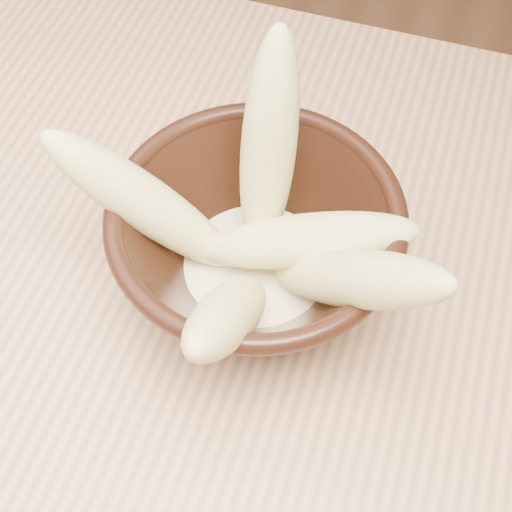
% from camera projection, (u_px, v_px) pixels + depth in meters
% --- Properties ---
extents(table, '(1.20, 0.80, 0.75)m').
position_uv_depth(table, '(455.00, 450.00, 0.59)').
color(table, tan).
rests_on(table, ground).
extents(bowl, '(0.21, 0.21, 0.11)m').
position_uv_depth(bowl, '(256.00, 249.00, 0.52)').
color(bowl, black).
rests_on(bowl, table).
extents(milk_puddle, '(0.12, 0.12, 0.02)m').
position_uv_depth(milk_puddle, '(256.00, 269.00, 0.55)').
color(milk_puddle, '#F3E3C4').
rests_on(milk_puddle, bowl).
extents(banana_upright, '(0.04, 0.09, 0.19)m').
position_uv_depth(banana_upright, '(269.00, 150.00, 0.49)').
color(banana_upright, '#DBCF81').
rests_on(banana_upright, bowl).
extents(banana_left, '(0.15, 0.06, 0.15)m').
position_uv_depth(banana_left, '(145.00, 204.00, 0.50)').
color(banana_left, '#DBCF81').
rests_on(banana_left, bowl).
extents(banana_right, '(0.16, 0.11, 0.16)m').
position_uv_depth(banana_right, '(353.00, 278.00, 0.46)').
color(banana_right, '#DBCF81').
rests_on(banana_right, bowl).
extents(banana_across, '(0.17, 0.07, 0.09)m').
position_uv_depth(banana_across, '(305.00, 241.00, 0.50)').
color(banana_across, '#DBCF81').
rests_on(banana_across, bowl).
extents(banana_front, '(0.04, 0.14, 0.14)m').
position_uv_depth(banana_front, '(228.00, 315.00, 0.46)').
color(banana_front, '#DBCF81').
rests_on(banana_front, bowl).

